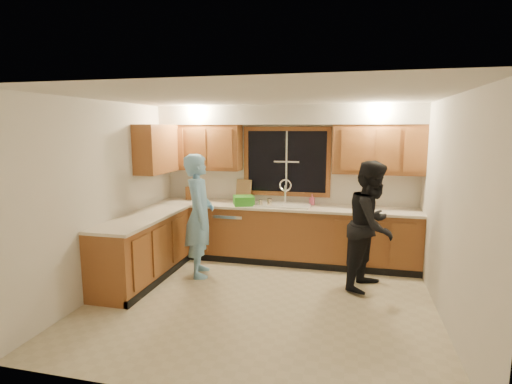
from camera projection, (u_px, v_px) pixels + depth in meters
floor at (261, 301)px, 5.00m from camera, size 4.20×4.20×0.00m
ceiling at (261, 97)px, 4.60m from camera, size 4.20×4.20×0.00m
wall_back at (286, 183)px, 6.62m from camera, size 4.20×0.00×4.20m
wall_left at (107, 196)px, 5.28m from camera, size 0.00×3.80×3.80m
wall_right at (450, 212)px, 4.31m from camera, size 0.00×3.80×3.80m
base_cabinets_back at (283, 235)px, 6.46m from camera, size 4.20×0.60×0.88m
base_cabinets_left at (143, 249)px, 5.68m from camera, size 0.60×1.90×0.88m
countertop_back at (283, 207)px, 6.37m from camera, size 4.20×0.63×0.04m
countertop_left at (143, 218)px, 5.60m from camera, size 0.63×1.90×0.04m
upper_cabinets_left at (201, 147)px, 6.70m from camera, size 1.35×0.33×0.75m
upper_cabinets_right at (378, 150)px, 6.04m from camera, size 1.35×0.33×0.75m
upper_cabinets_return at (156, 149)px, 6.23m from camera, size 0.33×0.90×0.75m
soffit at (285, 115)px, 6.28m from camera, size 4.20×0.35×0.30m
window_frame at (287, 162)px, 6.56m from camera, size 1.44×0.03×1.14m
sink at (283, 209)px, 6.40m from camera, size 0.86×0.52×0.57m
dishwasher at (232, 233)px, 6.65m from camera, size 0.60×0.56×0.82m
stove at (121, 261)px, 5.13m from camera, size 0.58×0.75×0.90m
man at (199, 215)px, 5.78m from camera, size 0.62×0.76×1.79m
woman at (372, 225)px, 5.31m from camera, size 0.93×1.03×1.73m
knife_block at (190, 193)px, 6.93m from camera, size 0.12×0.11×0.22m
cutting_board at (244, 190)px, 6.73m from camera, size 0.29×0.15×0.37m
dish_crate at (244, 201)px, 6.41m from camera, size 0.40×0.39×0.15m
soap_bottle at (312, 200)px, 6.44m from camera, size 0.09×0.09×0.17m
bowl at (360, 207)px, 6.14m from camera, size 0.22×0.22×0.05m
can_left at (269, 203)px, 6.29m from camera, size 0.09×0.09×0.13m
can_right at (261, 203)px, 6.28m from camera, size 0.08×0.08×0.11m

